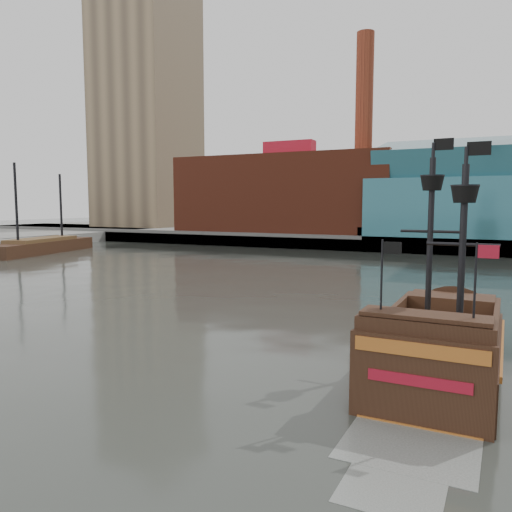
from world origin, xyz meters
The scene contains 6 objects.
ground centered at (0.00, 0.00, 0.00)m, with size 400.00×400.00×0.00m, color #272A25.
promenade_far centered at (0.00, 92.00, 1.00)m, with size 220.00×60.00×2.00m, color slate.
seawall centered at (0.00, 62.50, 1.30)m, with size 220.00×1.00×2.60m, color #4C4C49.
skyline centered at (5.21, 84.56, 24.55)m, with size 149.00×45.00×62.00m.
pirate_ship centered at (12.80, 4.08, 1.07)m, with size 5.27×15.82×11.78m.
docked_vessel centered at (-50.87, 37.47, 0.93)m, with size 9.17×22.07×14.64m.
Camera 1 is at (14.87, -19.60, 7.88)m, focal length 35.00 mm.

